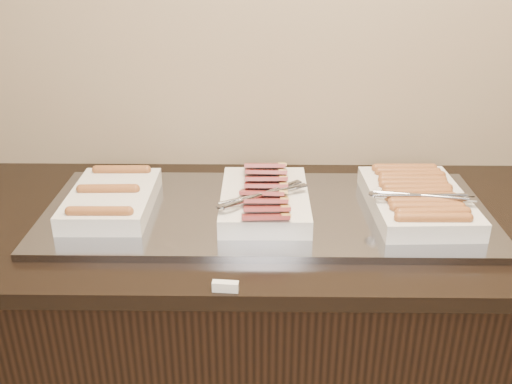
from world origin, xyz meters
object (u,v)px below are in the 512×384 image
at_px(dish_center, 264,198).
at_px(warming_tray, 266,212).
at_px(dish_left, 112,199).
at_px(dish_right, 417,199).
at_px(counter, 262,345).

bearing_deg(dish_center, warming_tray, 35.69).
height_order(dish_left, dish_right, dish_right).
height_order(warming_tray, dish_center, dish_center).
distance_m(dish_center, dish_right, 0.41).
bearing_deg(dish_center, dish_left, 179.12).
bearing_deg(dish_right, dish_center, 178.05).
distance_m(dish_left, dish_center, 0.41).
bearing_deg(warming_tray, counter, 180.00).
xyz_separation_m(counter, dish_right, (0.42, -0.00, 0.50)).
distance_m(counter, dish_left, 0.64).
height_order(dish_left, dish_center, dish_center).
bearing_deg(dish_center, dish_right, -0.20).
relative_size(counter, warming_tray, 1.72).
bearing_deg(dish_right, dish_left, 177.71).
height_order(counter, dish_left, dish_left).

